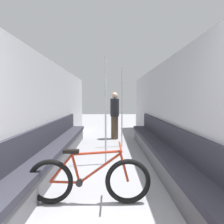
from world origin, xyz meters
The scene contains 8 objects.
wall_left centered at (-1.35, 3.10, 1.13)m, with size 0.10×9.39×2.26m, color #B2B2B7.
wall_right centered at (1.35, 3.10, 1.13)m, with size 0.10×9.39×2.26m, color #B2B2B7.
bench_seat_row_left centered at (-1.11, 2.99, 0.29)m, with size 0.43×4.88×0.87m.
bench_seat_row_right centered at (1.11, 2.99, 0.29)m, with size 0.43×4.88×0.87m.
bicycle centered at (-0.23, 1.62, 0.32)m, with size 1.62×0.46×0.78m.
grab_pole_near centered at (-0.05, 3.02, 1.09)m, with size 0.08×0.08×2.24m.
grab_pole_far centered at (0.39, 4.40, 1.09)m, with size 0.08×0.08×2.24m.
passenger_standing centered at (0.20, 5.38, 0.83)m, with size 0.30×0.30×1.60m.
Camera 1 is at (0.05, -0.60, 1.39)m, focal length 28.00 mm.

